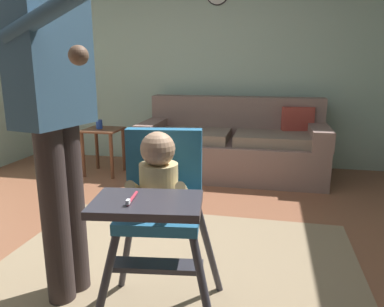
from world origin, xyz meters
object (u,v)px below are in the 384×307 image
Objects in this scene: adult_standing at (56,113)px; high_chair at (160,194)px; side_table at (103,141)px; couch at (233,146)px; sippy_cup at (99,124)px.

high_chair is at bearing -0.10° from adult_standing.
high_chair is at bearing -59.02° from side_table.
adult_standing reaches higher than high_chair.
high_chair reaches higher than side_table.
couch is at bearing 10.77° from side_table.
sippy_cup is at bearing 123.47° from adult_standing.
sippy_cup is (-1.48, -0.28, 0.24)m from couch.
couch reaches higher than side_table.
side_table is at bearing -79.23° from couch.
side_table is 5.20× the size of sippy_cup.
sippy_cup is at bearing -156.29° from high_chair.
couch is 2.11× the size of high_chair.
couch is 1.53m from sippy_cup.
couch is at bearing 170.41° from high_chair.
adult_standing is 2.40m from side_table.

